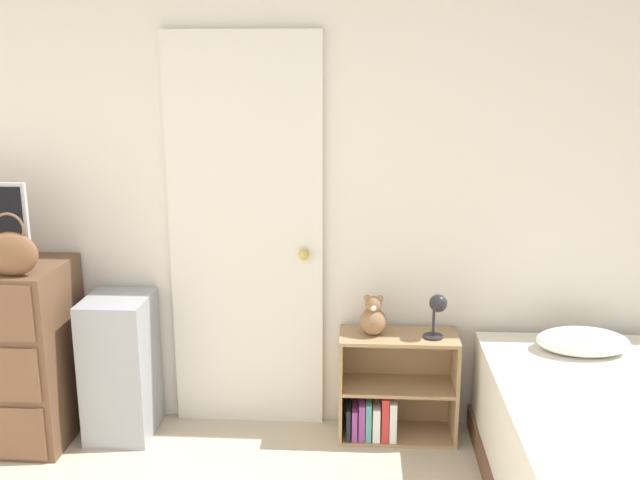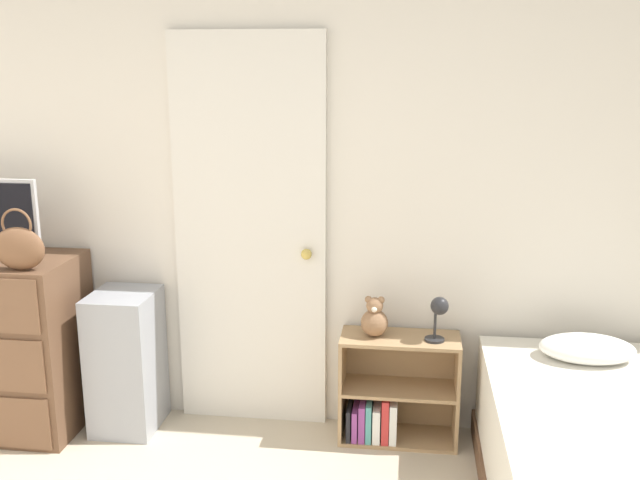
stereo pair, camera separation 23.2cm
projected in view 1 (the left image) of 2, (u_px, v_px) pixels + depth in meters
The scene contains 8 objects.
wall_back at pixel (293, 188), 3.64m from camera, with size 10.00×0.06×2.55m.
door_closed at pixel (246, 237), 3.66m from camera, with size 0.79×0.09×2.06m.
handbag at pixel (11, 253), 3.30m from camera, with size 0.26×0.09×0.30m.
storage_bin at pixel (121, 366), 3.68m from camera, with size 0.32×0.37×0.75m.
bookshelf at pixel (390, 395), 3.69m from camera, with size 0.60×0.27×0.56m.
teddy_bear at pixel (373, 318), 3.59m from camera, with size 0.14×0.14×0.21m.
desk_lamp at pixel (437, 308), 3.52m from camera, with size 0.11×0.11×0.23m.
bed at pixel (625, 478), 2.85m from camera, with size 0.98×1.87×0.66m.
Camera 1 is at (0.35, -1.27, 1.88)m, focal length 40.00 mm.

